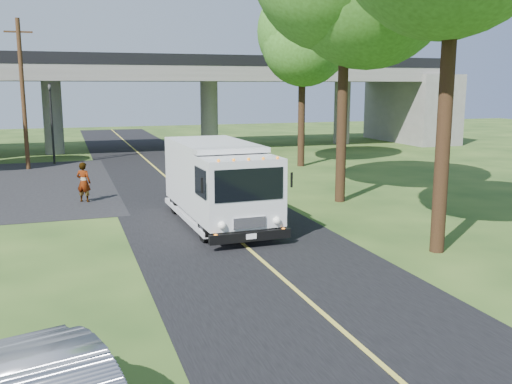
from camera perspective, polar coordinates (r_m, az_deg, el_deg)
name	(u,v)px	position (r m, az deg, el deg)	size (l,w,h in m)	color
ground	(284,281)	(15.31, 2.83, -8.85)	(120.00, 120.00, 0.00)	#224016
road	(199,206)	(24.55, -5.73, -1.39)	(7.00, 90.00, 0.02)	black
lane_line	(199,205)	(24.54, -5.73, -1.35)	(0.12, 90.00, 0.01)	gold
overpass	(133,92)	(45.73, -12.15, 9.72)	(54.00, 10.00, 7.30)	slate
traffic_signal	(51,115)	(39.47, -19.79, 7.25)	(0.18, 0.22, 5.20)	black
utility_pole	(23,94)	(37.49, -22.28, 9.08)	(1.60, 0.26, 9.00)	#472D19
tree_right_far	(307,32)	(36.43, 5.11, 15.63)	(5.77, 5.67, 10.99)	#382314
step_van	(218,181)	(21.02, -3.80, 1.13)	(2.85, 7.27, 3.02)	silver
pedestrian	(84,182)	(26.22, -16.85, 0.94)	(0.65, 0.43, 1.79)	gray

